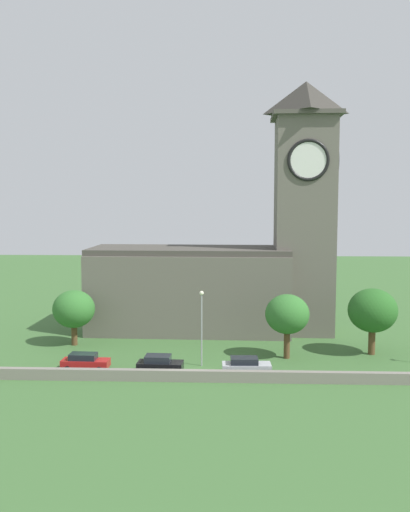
{
  "coord_description": "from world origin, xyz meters",
  "views": [
    {
      "loc": [
        3.66,
        -52.58,
        16.51
      ],
      "look_at": [
        1.13,
        7.56,
        10.55
      ],
      "focal_mm": 39.96,
      "sensor_mm": 36.0,
      "label": 1
    }
  ],
  "objects": [
    {
      "name": "car_silver",
      "position": [
        5.33,
        0.17,
        0.83
      ],
      "size": [
        4.69,
        2.31,
        1.64
      ],
      "color": "silver",
      "rests_on": "ground"
    },
    {
      "name": "tree_churchyard",
      "position": [
        9.76,
        5.91,
        4.64
      ],
      "size": [
        4.58,
        4.58,
        6.75
      ],
      "color": "brown",
      "rests_on": "ground"
    },
    {
      "name": "streetlamp_west_mid",
      "position": [
        1.0,
        2.77,
        5.0
      ],
      "size": [
        0.44,
        0.44,
        7.56
      ],
      "color": "#9EA0A5",
      "rests_on": "ground"
    },
    {
      "name": "church",
      "position": [
        3.97,
        18.42,
        9.08
      ],
      "size": [
        30.92,
        10.99,
        30.74
      ],
      "color": "#666056",
      "rests_on": "ground"
    },
    {
      "name": "tree_riverside_east",
      "position": [
        19.0,
        7.8,
        4.74
      ],
      "size": [
        5.2,
        5.2,
        7.12
      ],
      "color": "brown",
      "rests_on": "ground"
    },
    {
      "name": "car_red",
      "position": [
        -10.28,
        0.92,
        0.83
      ],
      "size": [
        4.64,
        2.16,
        1.64
      ],
      "color": "red",
      "rests_on": "ground"
    },
    {
      "name": "tree_by_tower",
      "position": [
        -13.9,
        10.37,
        4.14
      ],
      "size": [
        4.76,
        4.76,
        6.31
      ],
      "color": "brown",
      "rests_on": "ground"
    },
    {
      "name": "car_black",
      "position": [
        -2.89,
        0.2,
        0.88
      ],
      "size": [
        4.41,
        2.42,
        1.73
      ],
      "color": "black",
      "rests_on": "ground"
    },
    {
      "name": "ground_plane",
      "position": [
        0.0,
        15.0,
        0.0
      ],
      "size": [
        200.0,
        200.0,
        0.0
      ],
      "primitive_type": "plane",
      "color": "#3D6633"
    },
    {
      "name": "quay_barrier",
      "position": [
        0.0,
        -2.12,
        0.52
      ],
      "size": [
        44.18,
        0.7,
        1.04
      ],
      "primitive_type": "cube",
      "color": "gray",
      "rests_on": "ground"
    }
  ]
}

